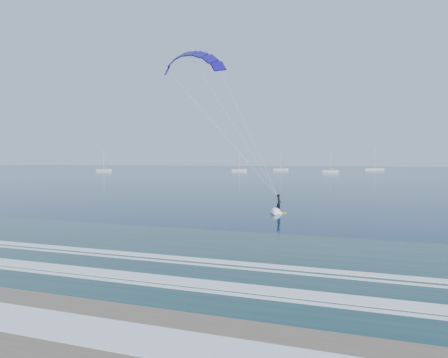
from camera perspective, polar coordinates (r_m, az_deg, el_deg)
kitesurfer_rig at (r=43.44m, az=1.03°, el=8.23°), size 15.03×4.80×18.72m
sailboat_0 at (r=223.31m, az=-16.79°, el=1.18°), size 8.21×2.40×11.24m
sailboat_1 at (r=217.79m, az=2.18°, el=1.26°), size 7.69×2.40×10.70m
sailboat_2 at (r=241.03m, az=8.11°, el=1.36°), size 8.35×2.40×11.31m
sailboat_3 at (r=202.97m, az=14.93°, el=1.08°), size 7.06×2.40×10.02m
sailboat_4 at (r=260.06m, az=20.70°, el=1.31°), size 10.26×2.40×13.74m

